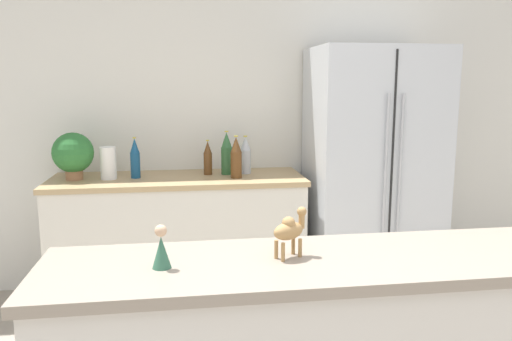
% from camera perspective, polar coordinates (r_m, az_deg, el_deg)
% --- Properties ---
extents(wall_back, '(8.00, 0.06, 2.55)m').
position_cam_1_polar(wall_back, '(3.84, -2.25, 6.00)').
color(wall_back, silver).
rests_on(wall_back, ground_plane).
extents(back_counter, '(1.76, 0.63, 0.89)m').
position_cam_1_polar(back_counter, '(3.64, -8.73, -7.60)').
color(back_counter, silver).
rests_on(back_counter, ground_plane).
extents(refrigerator, '(0.90, 0.71, 1.79)m').
position_cam_1_polar(refrigerator, '(3.73, 13.13, -0.26)').
color(refrigerator, silver).
rests_on(refrigerator, ground_plane).
extents(potted_plant, '(0.27, 0.27, 0.32)m').
position_cam_1_polar(potted_plant, '(3.59, -20.18, 1.81)').
color(potted_plant, '#9E6B47').
rests_on(potted_plant, back_counter).
extents(paper_towel_roll, '(0.11, 0.11, 0.22)m').
position_cam_1_polar(paper_towel_roll, '(3.55, -16.53, 0.83)').
color(paper_towel_roll, white).
rests_on(paper_towel_roll, back_counter).
extents(back_bottle_0, '(0.08, 0.08, 0.31)m').
position_cam_1_polar(back_bottle_0, '(3.58, -3.37, 1.94)').
color(back_bottle_0, '#2D6033').
rests_on(back_bottle_0, back_counter).
extents(back_bottle_1, '(0.06, 0.06, 0.25)m').
position_cam_1_polar(back_bottle_1, '(3.58, -5.53, 1.42)').
color(back_bottle_1, brown).
rests_on(back_bottle_1, back_counter).
extents(back_bottle_2, '(0.07, 0.07, 0.28)m').
position_cam_1_polar(back_bottle_2, '(3.53, -13.65, 1.33)').
color(back_bottle_2, navy).
rests_on(back_bottle_2, back_counter).
extents(back_bottle_3, '(0.08, 0.08, 0.28)m').
position_cam_1_polar(back_bottle_3, '(3.61, -1.22, 1.73)').
color(back_bottle_3, '#B2B7BC').
rests_on(back_bottle_3, back_counter).
extents(back_bottle_4, '(0.08, 0.08, 0.29)m').
position_cam_1_polar(back_bottle_4, '(3.44, -2.28, 1.46)').
color(back_bottle_4, brown).
rests_on(back_bottle_4, back_counter).
extents(camel_figurine, '(0.12, 0.10, 0.16)m').
position_cam_1_polar(camel_figurine, '(1.57, 3.88, -6.74)').
color(camel_figurine, '#A87F4C').
rests_on(camel_figurine, bar_counter).
extents(wise_man_figurine_blue, '(0.06, 0.06, 0.13)m').
position_cam_1_polar(wise_man_figurine_blue, '(1.52, -10.77, -8.85)').
color(wise_man_figurine_blue, '#33664C').
rests_on(wise_man_figurine_blue, bar_counter).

